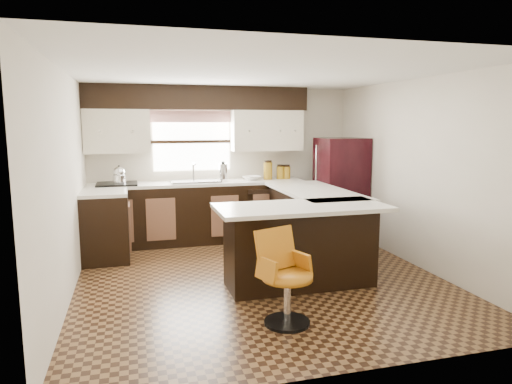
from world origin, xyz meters
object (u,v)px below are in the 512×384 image
object	(u,v)px
peninsula_return	(300,247)
refrigerator	(340,189)
peninsula_long	(311,226)
bar_chair	(287,278)

from	to	relation	value
peninsula_return	refrigerator	bearing A→B (deg)	53.09
peninsula_long	bar_chair	size ratio (longest dim) A/B	2.23
refrigerator	bar_chair	size ratio (longest dim) A/B	1.85
refrigerator	peninsula_return	bearing A→B (deg)	-126.91
peninsula_return	bar_chair	xyz separation A→B (m)	(-0.47, -0.93, -0.01)
peninsula_return	bar_chair	bearing A→B (deg)	-116.96
peninsula_long	peninsula_return	distance (m)	1.11
peninsula_long	refrigerator	world-z (taller)	refrigerator
peninsula_long	refrigerator	distance (m)	1.23
peninsula_return	bar_chair	size ratio (longest dim) A/B	1.89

